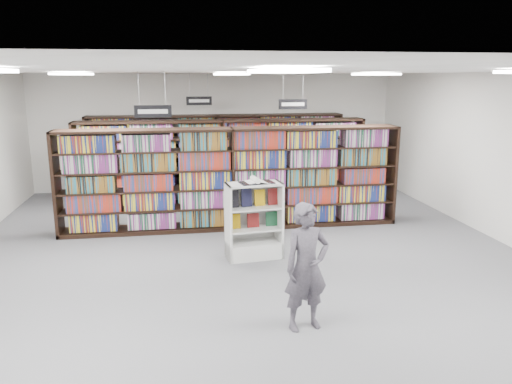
{
  "coord_description": "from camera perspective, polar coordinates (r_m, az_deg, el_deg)",
  "views": [
    {
      "loc": [
        -1.1,
        -8.06,
        3.09
      ],
      "look_at": [
        0.26,
        0.5,
        1.1
      ],
      "focal_mm": 35.0,
      "sensor_mm": 36.0,
      "label": 1
    }
  ],
  "objects": [
    {
      "name": "floor",
      "position": [
        8.71,
        -1.2,
        -7.87
      ],
      "size": [
        12.0,
        12.0,
        0.0
      ],
      "primitive_type": "plane",
      "color": "#58585E",
      "rests_on": "ground"
    },
    {
      "name": "ceiling",
      "position": [
        8.14,
        -1.31,
        13.69
      ],
      "size": [
        10.0,
        12.0,
        0.1
      ],
      "primitive_type": "cube",
      "color": "white",
      "rests_on": "wall_back"
    },
    {
      "name": "wall_back",
      "position": [
        14.18,
        -4.58,
        6.87
      ],
      "size": [
        10.0,
        0.1,
        3.2
      ],
      "primitive_type": "cube",
      "color": "silver",
      "rests_on": "ground"
    },
    {
      "name": "wall_front",
      "position": [
        2.78,
        17.05,
        -20.27
      ],
      "size": [
        10.0,
        0.1,
        3.2
      ],
      "primitive_type": "cube",
      "color": "silver",
      "rests_on": "ground"
    },
    {
      "name": "bookshelf_row_near",
      "position": [
        10.33,
        -2.75,
        1.52
      ],
      "size": [
        7.0,
        0.6,
        2.1
      ],
      "color": "black",
      "rests_on": "floor"
    },
    {
      "name": "bookshelf_row_mid",
      "position": [
        12.28,
        -3.79,
        3.35
      ],
      "size": [
        7.0,
        0.6,
        2.1
      ],
      "color": "black",
      "rests_on": "floor"
    },
    {
      "name": "bookshelf_row_far",
      "position": [
        13.96,
        -4.44,
        4.49
      ],
      "size": [
        7.0,
        0.6,
        2.1
      ],
      "color": "black",
      "rests_on": "floor"
    },
    {
      "name": "aisle_sign_left",
      "position": [
        9.09,
        -11.7,
        9.14
      ],
      "size": [
        0.65,
        0.02,
        0.8
      ],
      "color": "#B2B2B7",
      "rests_on": "ceiling"
    },
    {
      "name": "aisle_sign_right",
      "position": [
        11.38,
        4.24,
        10.08
      ],
      "size": [
        0.65,
        0.02,
        0.8
      ],
      "color": "#B2B2B7",
      "rests_on": "ceiling"
    },
    {
      "name": "aisle_sign_center",
      "position": [
        13.09,
        -6.52,
        10.41
      ],
      "size": [
        0.65,
        0.02,
        0.8
      ],
      "color": "#B2B2B7",
      "rests_on": "ceiling"
    },
    {
      "name": "troffer_front_center",
      "position": [
        5.18,
        3.32,
        13.66
      ],
      "size": [
        0.6,
        1.2,
        0.04
      ],
      "primitive_type": "cube",
      "color": "white",
      "rests_on": "ceiling"
    },
    {
      "name": "troffer_back_left",
      "position": [
        10.24,
        -20.24,
        12.55
      ],
      "size": [
        0.6,
        1.2,
        0.04
      ],
      "primitive_type": "cube",
      "color": "white",
      "rests_on": "ceiling"
    },
    {
      "name": "troffer_back_center",
      "position": [
        10.12,
        -2.88,
        13.31
      ],
      "size": [
        0.6,
        1.2,
        0.04
      ],
      "primitive_type": "cube",
      "color": "white",
      "rests_on": "ceiling"
    },
    {
      "name": "troffer_back_right",
      "position": [
        10.87,
        13.47,
        12.96
      ],
      "size": [
        0.6,
        1.2,
        0.04
      ],
      "primitive_type": "cube",
      "color": "white",
      "rests_on": "ceiling"
    },
    {
      "name": "endcap_display",
      "position": [
        8.76,
        -0.3,
        -4.57
      ],
      "size": [
        1.0,
        0.58,
        1.34
      ],
      "rotation": [
        0.0,
        0.0,
        0.11
      ],
      "color": "silver",
      "rests_on": "floor"
    },
    {
      "name": "open_book",
      "position": [
        8.51,
        -0.01,
        1.25
      ],
      "size": [
        0.62,
        0.43,
        0.13
      ],
      "rotation": [
        0.0,
        0.0,
        0.18
      ],
      "color": "black",
      "rests_on": "endcap_display"
    },
    {
      "name": "shopper",
      "position": [
        6.25,
        5.8,
        -8.52
      ],
      "size": [
        0.66,
        0.5,
        1.62
      ],
      "primitive_type": "imported",
      "rotation": [
        0.0,
        0.0,
        0.21
      ],
      "color": "#504A55",
      "rests_on": "floor"
    }
  ]
}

